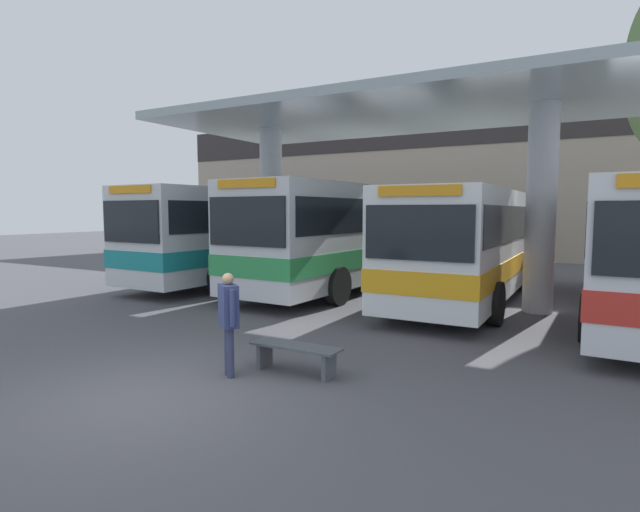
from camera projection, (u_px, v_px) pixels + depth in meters
ground_plane at (147, 397)px, 7.02m from camera, size 100.00×100.00×0.00m
townhouse_backdrop at (484, 172)px, 26.61m from camera, size 40.00×0.58×8.05m
station_canopy at (388, 134)px, 14.49m from camera, size 13.31×6.75×5.55m
transit_bus_left_bay at (257, 230)px, 19.21m from camera, size 3.10×11.70×3.36m
transit_bus_center_bay at (359, 231)px, 17.49m from camera, size 3.27×12.25×3.43m
transit_bus_right_bay at (472, 240)px, 14.57m from camera, size 2.77×10.15×3.16m
waiting_bench_near_pillar at (296, 353)px, 8.04m from camera, size 1.53×0.44×0.46m
pedestrian_waiting at (229, 314)px, 7.82m from camera, size 0.54×0.45×1.65m
parked_car_street at (270, 239)px, 29.86m from camera, size 4.69×2.17×1.93m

